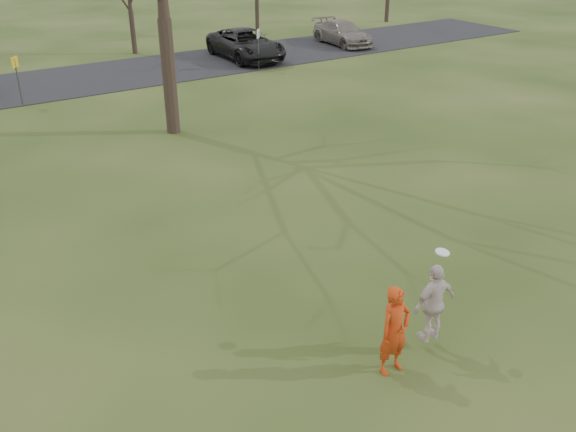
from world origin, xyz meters
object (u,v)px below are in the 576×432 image
object	(u,v)px
car_6	(246,44)
catching_play	(434,303)
car_7	(342,33)
player_defender	(395,331)

from	to	relation	value
car_6	catching_play	xyz separation A→B (m)	(-9.91, -24.34, 0.21)
car_7	catching_play	bearing A→B (deg)	-120.50
car_7	catching_play	xyz separation A→B (m)	(-16.98, -24.62, 0.32)
player_defender	car_6	world-z (taller)	player_defender
car_7	catching_play	world-z (taller)	catching_play
car_6	car_7	distance (m)	7.08
catching_play	car_7	bearing A→B (deg)	55.41
catching_play	player_defender	bearing A→B (deg)	-175.30
player_defender	car_6	size ratio (longest dim) A/B	0.31
player_defender	catching_play	xyz separation A→B (m)	(1.05, 0.09, 0.16)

